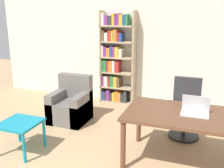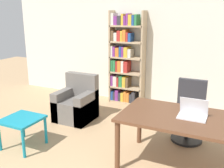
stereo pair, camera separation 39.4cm
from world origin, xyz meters
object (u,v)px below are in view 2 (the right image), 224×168
(office_chair, at_px, (189,114))
(laptop, at_px, (193,113))
(bookshelf, at_px, (124,60))
(desk, at_px, (189,124))
(side_table_blue, at_px, (22,123))
(armchair, at_px, (76,105))

(office_chair, bearing_deg, laptop, -78.93)
(office_chair, relative_size, bookshelf, 0.48)
(desk, xyz_separation_m, side_table_blue, (-2.39, -0.49, -0.26))
(desk, xyz_separation_m, office_chair, (-0.14, 0.90, -0.22))
(office_chair, bearing_deg, side_table_blue, -148.29)
(desk, distance_m, armchair, 2.42)
(desk, distance_m, bookshelf, 2.82)
(desk, bearing_deg, side_table_blue, -168.38)
(laptop, bearing_deg, office_chair, 101.07)
(desk, xyz_separation_m, armchair, (-2.26, 0.80, -0.37))
(side_table_blue, bearing_deg, laptop, 12.28)
(armchair, bearing_deg, office_chair, 2.70)
(office_chair, xyz_separation_m, side_table_blue, (-2.25, -1.39, -0.03))
(office_chair, height_order, side_table_blue, office_chair)
(laptop, distance_m, bookshelf, 2.80)
(desk, distance_m, laptop, 0.14)
(desk, height_order, office_chair, office_chair)
(side_table_blue, bearing_deg, office_chair, 31.71)
(office_chair, bearing_deg, bookshelf, 143.93)
(side_table_blue, height_order, armchair, armchair)
(office_chair, xyz_separation_m, armchair, (-2.12, -0.10, -0.14))
(laptop, height_order, side_table_blue, laptop)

